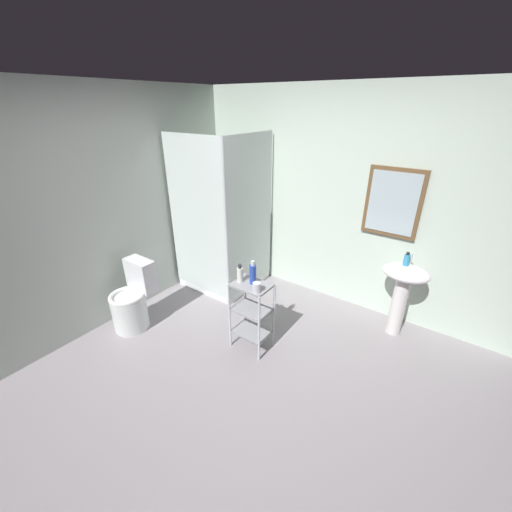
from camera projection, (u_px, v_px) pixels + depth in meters
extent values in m
cube|color=gray|center=(242.00, 381.00, 2.92)|extent=(4.20, 4.20, 0.02)
cube|color=silver|center=(336.00, 201.00, 3.72)|extent=(4.20, 0.10, 2.50)
cube|color=brown|center=(393.00, 203.00, 3.29)|extent=(0.56, 0.03, 0.72)
cube|color=silver|center=(392.00, 203.00, 3.28)|extent=(0.48, 0.01, 0.64)
cube|color=silver|center=(100.00, 213.00, 3.33)|extent=(0.10, 4.20, 2.50)
cube|color=white|center=(225.00, 277.00, 4.53)|extent=(0.90, 0.90, 0.10)
cube|color=silver|center=(197.00, 219.00, 3.77)|extent=(0.90, 0.02, 1.90)
cube|color=silver|center=(250.00, 216.00, 3.86)|extent=(0.02, 0.90, 1.90)
cylinder|color=silver|center=(226.00, 227.00, 3.53)|extent=(0.04, 0.04, 1.90)
cylinder|color=silver|center=(225.00, 274.00, 4.51)|extent=(0.08, 0.08, 0.00)
cylinder|color=white|center=(398.00, 306.00, 3.39)|extent=(0.15, 0.15, 0.68)
ellipsoid|color=white|center=(406.00, 273.00, 3.21)|extent=(0.46, 0.37, 0.13)
cylinder|color=silver|center=(411.00, 258.00, 3.25)|extent=(0.03, 0.03, 0.10)
cylinder|color=white|center=(130.00, 312.00, 3.52)|extent=(0.37, 0.37, 0.40)
torus|color=white|center=(126.00, 296.00, 3.43)|extent=(0.37, 0.37, 0.04)
cube|color=white|center=(141.00, 275.00, 3.51)|extent=(0.35, 0.17, 0.36)
cylinder|color=silver|center=(230.00, 316.00, 3.17)|extent=(0.02, 0.02, 0.74)
cylinder|color=silver|center=(259.00, 330.00, 2.99)|extent=(0.02, 0.02, 0.74)
cylinder|color=silver|center=(245.00, 304.00, 3.36)|extent=(0.02, 0.02, 0.74)
cylinder|color=silver|center=(274.00, 316.00, 3.18)|extent=(0.02, 0.02, 0.74)
cube|color=#99999E|center=(252.00, 331.00, 3.26)|extent=(0.36, 0.26, 0.02)
cube|color=#99999E|center=(252.00, 310.00, 3.14)|extent=(0.36, 0.26, 0.02)
cube|color=#99999E|center=(252.00, 285.00, 3.02)|extent=(0.36, 0.26, 0.02)
cylinder|color=#389ED1|center=(407.00, 260.00, 3.19)|extent=(0.06, 0.06, 0.12)
cylinder|color=black|center=(408.00, 254.00, 3.16)|extent=(0.03, 0.03, 0.02)
cylinder|color=#2948B3|center=(253.00, 274.00, 2.99)|extent=(0.06, 0.06, 0.19)
cylinder|color=white|center=(253.00, 263.00, 2.94)|extent=(0.04, 0.04, 0.04)
cylinder|color=white|center=(240.00, 275.00, 3.03)|extent=(0.06, 0.06, 0.15)
cylinder|color=#333338|center=(240.00, 266.00, 2.99)|extent=(0.03, 0.03, 0.04)
cylinder|color=silver|center=(257.00, 287.00, 2.88)|extent=(0.08, 0.08, 0.09)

